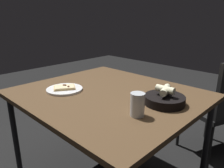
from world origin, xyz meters
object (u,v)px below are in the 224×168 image
beer_glass (137,106)px  chair_far (221,104)px  dining_table (108,100)px  pizza_plate (65,89)px  bread_basket (165,99)px

beer_glass → chair_far: 1.11m
dining_table → pizza_plate: 0.32m
dining_table → pizza_plate: size_ratio=4.73×
pizza_plate → beer_glass: (0.61, 0.04, 0.04)m
pizza_plate → chair_far: (0.71, 1.10, -0.24)m
beer_glass → pizza_plate: bearing=-176.6°
bread_basket → chair_far: 0.88m
bread_basket → dining_table: bearing=-166.3°
dining_table → bread_basket: (0.38, 0.09, 0.09)m
beer_glass → bread_basket: bearing=85.0°
pizza_plate → beer_glass: bearing=3.4°
pizza_plate → chair_far: size_ratio=0.27×
bread_basket → chair_far: size_ratio=0.26×
chair_far → beer_glass: bearing=-95.3°
pizza_plate → bread_basket: 0.69m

